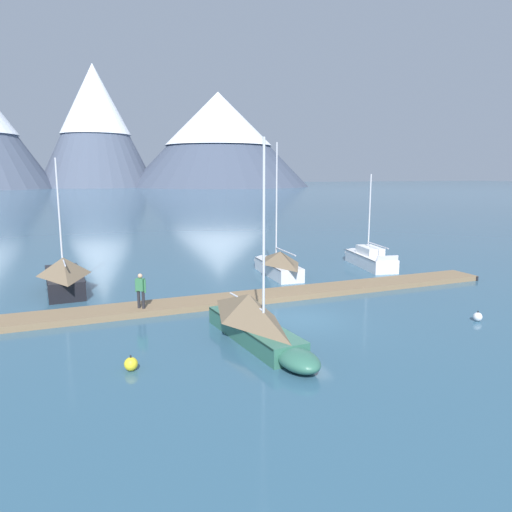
{
  "coord_description": "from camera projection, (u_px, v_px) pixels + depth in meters",
  "views": [
    {
      "loc": [
        -8.94,
        -19.31,
        6.64
      ],
      "look_at": [
        0.0,
        6.0,
        2.0
      ],
      "focal_mm": 33.47,
      "sensor_mm": 36.0,
      "label": 1
    }
  ],
  "objects": [
    {
      "name": "dock",
      "position": [
        268.0,
        296.0,
        25.7
      ],
      "size": [
        28.0,
        3.56,
        0.3
      ],
      "color": "#846B4C",
      "rests_on": "ground"
    },
    {
      "name": "mooring_buoy_channel_marker",
      "position": [
        131.0,
        364.0,
        16.26
      ],
      "size": [
        0.47,
        0.47,
        0.55
      ],
      "color": "yellow",
      "rests_on": "ground"
    },
    {
      "name": "sailboat_mid_dock_starboard",
      "position": [
        367.0,
        258.0,
        34.89
      ],
      "size": [
        2.56,
        6.87,
        6.62
      ],
      "color": "white",
      "rests_on": "ground"
    },
    {
      "name": "sailboat_mid_dock_port",
      "position": [
        277.0,
        263.0,
        31.68
      ],
      "size": [
        1.93,
        6.95,
        8.63
      ],
      "color": "silver",
      "rests_on": "ground"
    },
    {
      "name": "sailboat_second_berth",
      "position": [
        255.0,
        321.0,
        19.04
      ],
      "size": [
        2.45,
        7.49,
        7.96
      ],
      "color": "#336B56",
      "rests_on": "ground"
    },
    {
      "name": "person_on_dock",
      "position": [
        141.0,
        289.0,
        22.61
      ],
      "size": [
        0.47,
        0.41,
        1.69
      ],
      "color": "#232328",
      "rests_on": "dock"
    },
    {
      "name": "mooring_buoy_inner_mooring",
      "position": [
        478.0,
        317.0,
        21.74
      ],
      "size": [
        0.41,
        0.41,
        0.49
      ],
      "color": "white",
      "rests_on": "ground"
    },
    {
      "name": "ground_plane",
      "position": [
        299.0,
        319.0,
        22.01
      ],
      "size": [
        700.0,
        700.0,
        0.0
      ],
      "primitive_type": "plane",
      "color": "#335B75"
    },
    {
      "name": "mountain_central_massif",
      "position": [
        95.0,
        122.0,
        236.61
      ],
      "size": [
        57.08,
        57.08,
        59.88
      ],
      "color": "#4C566B",
      "rests_on": "ground"
    },
    {
      "name": "mountain_shoulder_ridge",
      "position": [
        218.0,
        136.0,
        248.68
      ],
      "size": [
        94.19,
        94.19,
        48.22
      ],
      "color": "#424C60",
      "rests_on": "ground"
    },
    {
      "name": "sailboat_nearest_berth",
      "position": [
        64.0,
        274.0,
        27.45
      ],
      "size": [
        2.51,
        7.28,
        7.53
      ],
      "color": "black",
      "rests_on": "ground"
    }
  ]
}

